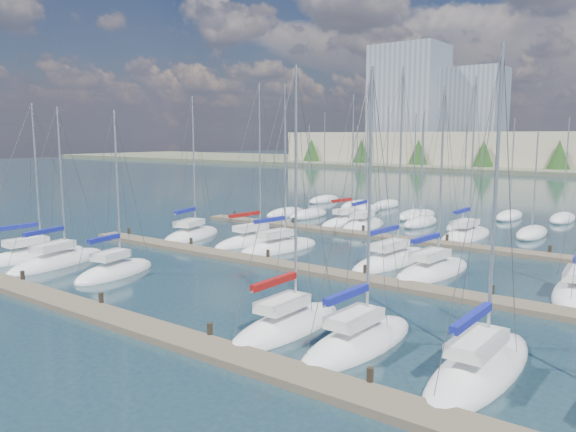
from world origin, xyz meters
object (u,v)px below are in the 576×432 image
Objects in this scene: sailboat_n at (348,222)px; sailboat_a at (32,256)px; sailboat_e at (359,342)px; sailboat_i at (254,240)px; sailboat_b at (58,262)px; sailboat_o at (363,225)px; sailboat_p at (466,235)px; sailboat_j at (279,247)px; sailboat_f at (480,369)px; sailboat_c at (115,272)px; sailboat_d at (287,325)px; sailboat_l at (432,271)px; sailboat_k at (392,260)px; sailboat_h at (192,235)px.

sailboat_a is at bearing -100.52° from sailboat_n.
sailboat_e is 0.89× the size of sailboat_i.
sailboat_o is at bearing 58.48° from sailboat_b.
sailboat_n is 0.93× the size of sailboat_p.
sailboat_p is (10.04, 14.41, 0.00)m from sailboat_j.
sailboat_j is 1.17× the size of sailboat_b.
sailboat_b is (-30.06, 0.53, -0.01)m from sailboat_f.
sailboat_e is at bearing -15.01° from sailboat_c.
sailboat_c is 19.21m from sailboat_e.
sailboat_d is 1.07× the size of sailboat_a.
sailboat_l is (12.93, -0.12, -0.01)m from sailboat_j.
sailboat_k is at bearing 5.88° from sailboat_i.
sailboat_n reaches higher than sailboat_a.
sailboat_d is at bearing -40.03° from sailboat_i.
sailboat_k is 3.85m from sailboat_l.
sailboat_p is at bearing 62.76° from sailboat_j.
sailboat_f is at bearing -26.48° from sailboat_j.
sailboat_f is (23.06, -28.72, -0.02)m from sailboat_n.
sailboat_n is 0.94× the size of sailboat_o.
sailboat_h is at bearing -170.44° from sailboat_j.
sailboat_h is at bearing -171.83° from sailboat_k.
sailboat_h is (-19.72, -14.73, -0.01)m from sailboat_p.
sailboat_l is (15.40, -14.90, -0.02)m from sailboat_n.
sailboat_d is 3.74m from sailboat_e.
sailboat_f is at bearing -59.37° from sailboat_o.
sailboat_i is 1.09× the size of sailboat_l.
sailboat_o reaches higher than sailboat_h.
sailboat_o is (-0.08, 13.81, 0.01)m from sailboat_j.
sailboat_p is 10.14m from sailboat_o.
sailboat_c is 0.88× the size of sailboat_l.
sailboat_o is (3.48, 12.66, 0.00)m from sailboat_i.
sailboat_a is at bearing -115.91° from sailboat_i.
sailboat_o is at bearing -12.92° from sailboat_n.
sailboat_n is at bearing 107.12° from sailboat_j.
sailboat_c is 13.87m from sailboat_h.
sailboat_d reaches higher than sailboat_b.
sailboat_o reaches higher than sailboat_e.
sailboat_k is at bearing -92.17° from sailboat_p.
sailboat_f is (24.30, -1.11, -0.01)m from sailboat_c.
sailboat_i is at bearing 78.68° from sailboat_c.
sailboat_n is 1.10× the size of sailboat_e.
sailboat_i is (-3.56, 1.14, 0.01)m from sailboat_j.
sailboat_n is 1.18× the size of sailboat_b.
sailboat_o is at bearing -175.67° from sailboat_p.
sailboat_o reaches higher than sailboat_a.
sailboat_c is 0.87× the size of sailboat_f.
sailboat_h is at bearing 153.27° from sailboat_e.
sailboat_d reaches higher than sailboat_l.
sailboat_l is (1.22, 14.34, -0.01)m from sailboat_d.
sailboat_a is at bearing -117.43° from sailboat_h.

